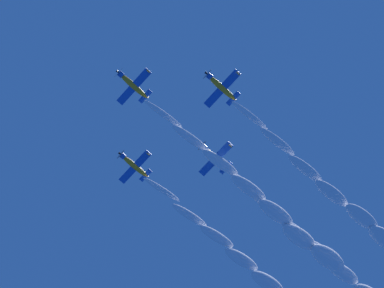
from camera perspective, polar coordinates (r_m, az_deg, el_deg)
name	(u,v)px	position (r m, az deg, el deg)	size (l,w,h in m)	color
airplane_lead	(132,85)	(98.28, -6.05, 5.97)	(7.10, 7.89, 2.52)	orange
airplane_left_wingman	(221,87)	(95.98, 2.90, 5.80)	(7.12, 7.86, 2.80)	orange
airplane_right_wingman	(133,165)	(104.50, -5.93, -2.13)	(7.11, 7.88, 2.49)	orange
airplane_slot_tail	(214,157)	(103.08, 2.26, -1.31)	(7.12, 7.87, 2.93)	orange
smoke_trail_lead	(282,219)	(105.99, 9.09, -7.47)	(47.27, 20.09, 9.63)	white
smoke_trail_left_wingman	(366,224)	(107.67, 17.19, -7.72)	(47.87, 19.52, 9.91)	white
smoke_trail_right_wingman	(273,288)	(115.14, 8.17, -14.17)	(47.81, 19.23, 10.02)	white
smoke_trail_slot_tail	(351,279)	(116.66, 15.73, -13.02)	(47.39, 19.31, 9.75)	white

